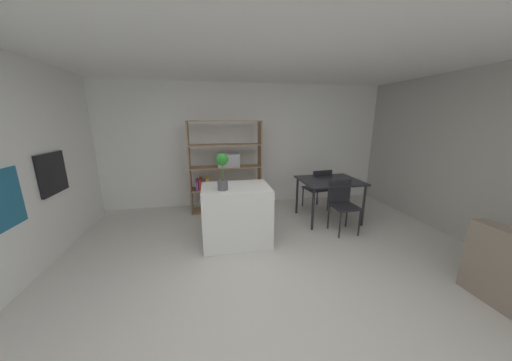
% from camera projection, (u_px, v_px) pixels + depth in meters
% --- Properties ---
extents(ground_plane, '(9.29, 9.29, 0.00)m').
position_uv_depth(ground_plane, '(260.00, 276.00, 3.02)').
color(ground_plane, beige).
extents(ceiling_slab, '(6.76, 5.68, 0.06)m').
position_uv_depth(ceiling_slab, '(261.00, 38.00, 2.37)').
color(ceiling_slab, white).
rests_on(ceiling_slab, ground_plane).
extents(back_partition, '(6.76, 0.06, 2.61)m').
position_uv_depth(back_partition, '(234.00, 146.00, 5.38)').
color(back_partition, white).
rests_on(back_partition, ground_plane).
extents(right_partition_gray, '(0.06, 5.68, 2.61)m').
position_uv_depth(right_partition_gray, '(504.00, 163.00, 3.30)').
color(right_partition_gray, '#B2ADA3').
rests_on(right_partition_gray, ground_plane).
extents(built_in_oven, '(0.06, 0.58, 0.56)m').
position_uv_depth(built_in_oven, '(52.00, 173.00, 3.35)').
color(built_in_oven, black).
rests_on(built_in_oven, ground_plane).
extents(kitchen_island, '(1.01, 0.73, 0.90)m').
position_uv_depth(kitchen_island, '(236.00, 215.00, 3.77)').
color(kitchen_island, white).
rests_on(kitchen_island, ground_plane).
extents(potted_plant_on_island, '(0.17, 0.17, 0.52)m').
position_uv_depth(potted_plant_on_island, '(222.00, 169.00, 3.42)').
color(potted_plant_on_island, '#4C4C51').
rests_on(potted_plant_on_island, kitchen_island).
extents(open_bookshelf, '(1.44, 0.37, 1.85)m').
position_uv_depth(open_bookshelf, '(224.00, 167.00, 5.01)').
color(open_bookshelf, '#997551').
rests_on(open_bookshelf, ground_plane).
extents(dining_table, '(1.07, 0.92, 0.78)m').
position_uv_depth(dining_table, '(329.00, 184.00, 4.58)').
color(dining_table, '#232328').
rests_on(dining_table, ground_plane).
extents(dining_chair_near, '(0.42, 0.44, 0.87)m').
position_uv_depth(dining_chair_near, '(342.00, 201.00, 4.16)').
color(dining_chair_near, '#232328').
rests_on(dining_chair_near, ground_plane).
extents(dining_chair_far, '(0.49, 0.51, 0.88)m').
position_uv_depth(dining_chair_far, '(319.00, 186.00, 5.08)').
color(dining_chair_far, '#232328').
rests_on(dining_chair_far, ground_plane).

